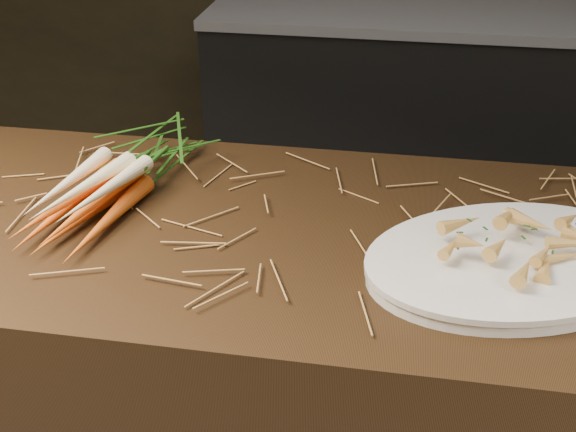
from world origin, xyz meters
TOP-DOWN VIEW (x-y plane):
  - main_counter at (0.00, 0.30)m, footprint 2.40×0.70m
  - back_counter at (0.30, 2.18)m, footprint 1.82×0.62m
  - straw_bedding at (0.00, 0.30)m, footprint 1.40×0.60m
  - root_veg_bunch at (-0.30, 0.40)m, footprint 0.26×0.56m
  - serving_platter at (0.41, 0.23)m, footprint 0.59×0.51m
  - roasted_veg_heap at (0.41, 0.23)m, footprint 0.29×0.26m

SIDE VIEW (x-z plane):
  - back_counter at x=0.30m, z-range 0.00..0.84m
  - main_counter at x=0.00m, z-range 0.00..0.90m
  - straw_bedding at x=0.00m, z-range 0.90..0.92m
  - serving_platter at x=0.41m, z-range 0.90..0.93m
  - root_veg_bunch at x=-0.30m, z-range 0.90..1.00m
  - roasted_veg_heap at x=0.41m, z-range 0.93..0.98m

